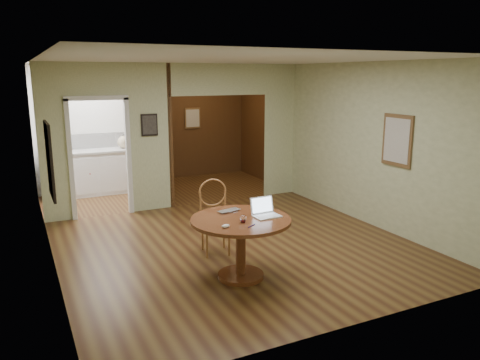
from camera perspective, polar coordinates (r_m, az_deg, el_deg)
name	(u,v)px	position (r m, az deg, el deg)	size (l,w,h in m)	color
floor	(238,247)	(6.98, -0.19, -8.17)	(5.00, 5.00, 0.00)	#412312
room_shell	(148,138)	(9.36, -11.14, 5.09)	(5.20, 7.50, 5.00)	silver
dining_table	(241,234)	(5.79, 0.09, -6.60)	(1.24, 1.24, 0.77)	brown
chair	(214,212)	(6.65, -3.15, -3.94)	(0.52, 0.52, 1.05)	#AF783E
open_laptop	(264,211)	(5.84, 3.00, -3.76)	(0.33, 0.29, 0.23)	white
closed_laptop	(231,212)	(5.97, -1.10, -3.87)	(0.30, 0.19, 0.02)	#BCBCC1
mouse	(226,226)	(5.38, -1.77, -5.63)	(0.10, 0.06, 0.04)	white
wine_glass	(243,219)	(5.56, 0.37, -4.75)	(0.08, 0.08, 0.09)	white
pen	(252,226)	(5.44, 1.42, -5.60)	(0.01, 0.01, 0.15)	#0D0E5B
kitchen_cabinet	(95,172)	(10.38, -17.23, 0.93)	(2.06, 0.60, 0.94)	white
grocery_bag	(123,142)	(10.39, -14.02, 4.50)	(0.27, 0.23, 0.27)	beige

